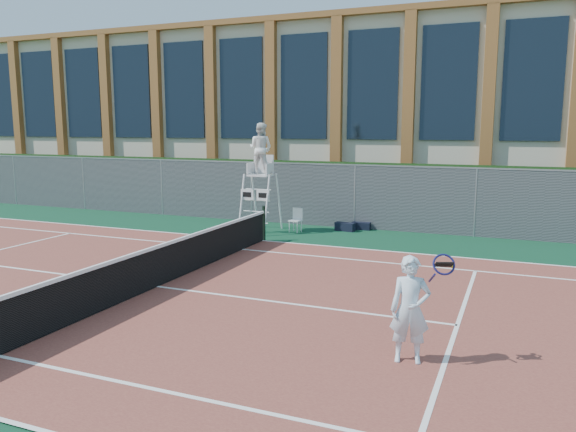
% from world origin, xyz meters
% --- Properties ---
extents(ground, '(120.00, 120.00, 0.00)m').
position_xyz_m(ground, '(0.00, 0.00, 0.00)').
color(ground, '#233814').
extents(apron, '(36.00, 20.00, 0.01)m').
position_xyz_m(apron, '(0.00, 1.00, 0.01)').
color(apron, '#0D3C26').
rests_on(apron, ground).
extents(tennis_court, '(23.77, 10.97, 0.02)m').
position_xyz_m(tennis_court, '(0.00, 0.00, 0.02)').
color(tennis_court, brown).
rests_on(tennis_court, apron).
extents(tennis_net, '(0.10, 11.30, 1.10)m').
position_xyz_m(tennis_net, '(0.00, 0.00, 0.54)').
color(tennis_net, black).
rests_on(tennis_net, ground).
extents(fence, '(40.00, 0.06, 2.20)m').
position_xyz_m(fence, '(0.00, 8.80, 1.10)').
color(fence, '#595E60').
rests_on(fence, ground).
extents(hedge, '(40.00, 1.40, 2.20)m').
position_xyz_m(hedge, '(0.00, 10.00, 1.10)').
color(hedge, black).
rests_on(hedge, ground).
extents(building, '(45.00, 10.60, 8.22)m').
position_xyz_m(building, '(0.00, 17.95, 4.15)').
color(building, beige).
rests_on(building, ground).
extents(umpire_chair, '(1.03, 1.59, 3.69)m').
position_xyz_m(umpire_chair, '(-0.78, 7.05, 2.70)').
color(umpire_chair, white).
rests_on(umpire_chair, ground).
extents(plastic_chair, '(0.41, 0.41, 0.80)m').
position_xyz_m(plastic_chair, '(0.38, 7.39, 0.47)').
color(plastic_chair, silver).
rests_on(plastic_chair, apron).
extents(sports_bag_near, '(0.70, 0.37, 0.29)m').
position_xyz_m(sports_bag_near, '(1.86, 8.15, 0.15)').
color(sports_bag_near, black).
rests_on(sports_bag_near, apron).
extents(sports_bag_far, '(0.65, 0.31, 0.26)m').
position_xyz_m(sports_bag_far, '(2.30, 8.60, 0.14)').
color(sports_bag_far, black).
rests_on(sports_bag_far, apron).
extents(tennis_player, '(0.95, 0.68, 1.64)m').
position_xyz_m(tennis_player, '(5.89, -1.88, 0.85)').
color(tennis_player, silver).
rests_on(tennis_player, tennis_court).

